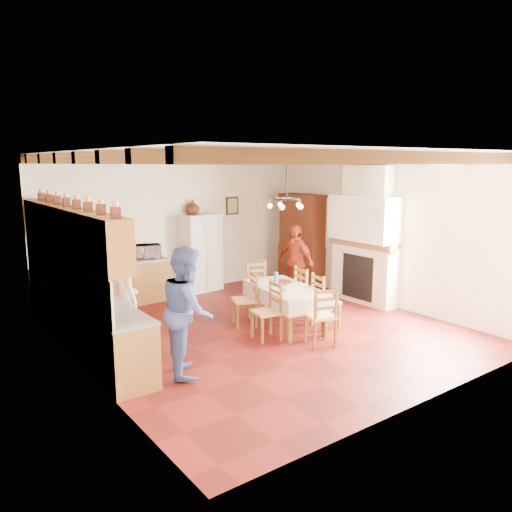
{
  "coord_description": "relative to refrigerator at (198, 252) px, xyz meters",
  "views": [
    {
      "loc": [
        -4.93,
        -6.58,
        2.85
      ],
      "look_at": [
        0.1,
        0.3,
        1.25
      ],
      "focal_mm": 35.0,
      "sensor_mm": 36.0,
      "label": 1
    }
  ],
  "objects": [
    {
      "name": "person_woman_blue",
      "position": [
        -2.4,
        -3.91,
        0.02
      ],
      "size": [
        0.96,
        1.06,
        1.76
      ],
      "primitive_type": "imported",
      "rotation": [
        0.0,
        0.0,
        1.15
      ],
      "color": "#3E4F91",
      "rests_on": "floor"
    },
    {
      "name": "backsplash_left",
      "position": [
        -3.54,
        -2.07,
        0.34
      ],
      "size": [
        0.03,
        4.3,
        0.6
      ],
      "primitive_type": "cube",
      "color": "white",
      "rests_on": "ground"
    },
    {
      "name": "microwave",
      "position": [
        -1.29,
        -0.17,
        0.18
      ],
      "size": [
        0.58,
        0.46,
        0.28
      ],
      "primitive_type": "imported",
      "rotation": [
        0.0,
        0.0,
        -0.26
      ],
      "color": "silver",
      "rests_on": "countertop_back"
    },
    {
      "name": "countertop_left",
      "position": [
        -3.25,
        -2.07,
        0.02
      ],
      "size": [
        0.62,
        4.3,
        0.04
      ],
      "primitive_type": "cube",
      "color": "gray",
      "rests_on": "lower_cabinets_left"
    },
    {
      "name": "lower_cabinets_left",
      "position": [
        -3.25,
        -2.07,
        -0.43
      ],
      "size": [
        0.6,
        4.3,
        0.86
      ],
      "primitive_type": "cube",
      "color": "brown",
      "rests_on": "ground"
    },
    {
      "name": "wall_right",
      "position": [
        2.46,
        -3.12,
        0.64
      ],
      "size": [
        0.02,
        6.5,
        3.0
      ],
      "primitive_type": "cube",
      "color": "beige",
      "rests_on": "ground"
    },
    {
      "name": "chair_left_far",
      "position": [
        -0.62,
        -2.71,
        -0.38
      ],
      "size": [
        0.53,
        0.54,
        0.96
      ],
      "primitive_type": null,
      "rotation": [
        0.0,
        0.0,
        -1.95
      ],
      "color": "brown",
      "rests_on": "floor"
    },
    {
      "name": "wall_front",
      "position": [
        -0.55,
        -6.38,
        0.64
      ],
      "size": [
        6.0,
        0.02,
        3.0
      ],
      "primitive_type": "cube",
      "color": "beige",
      "rests_on": "ground"
    },
    {
      "name": "ceiling",
      "position": [
        -0.55,
        -3.12,
        2.15
      ],
      "size": [
        6.0,
        6.5,
        0.02
      ],
      "primitive_type": "cube",
      "color": "white",
      "rests_on": "ground"
    },
    {
      "name": "countertop_back",
      "position": [
        -2.1,
        -0.17,
        0.02
      ],
      "size": [
        2.34,
        0.62,
        0.04
      ],
      "primitive_type": "cube",
      "color": "gray",
      "rests_on": "lower_cabinets_back"
    },
    {
      "name": "chair_end_near",
      "position": [
        -0.19,
        -4.19,
        -0.38
      ],
      "size": [
        0.52,
        0.5,
        0.96
      ],
      "primitive_type": null,
      "rotation": [
        0.0,
        0.0,
        2.85
      ],
      "color": "brown",
      "rests_on": "floor"
    },
    {
      "name": "wall_left",
      "position": [
        -3.56,
        -3.12,
        0.64
      ],
      "size": [
        0.02,
        6.5,
        3.0
      ],
      "primitive_type": "cube",
      "color": "beige",
      "rests_on": "ground"
    },
    {
      "name": "chair_right_far",
      "position": [
        0.61,
        -3.01,
        -0.38
      ],
      "size": [
        0.44,
        0.46,
        0.96
      ],
      "primitive_type": null,
      "rotation": [
        0.0,
        0.0,
        1.46
      ],
      "color": "brown",
      "rests_on": "floor"
    },
    {
      "name": "floor",
      "position": [
        -0.55,
        -3.12,
        -0.87
      ],
      "size": [
        6.0,
        6.5,
        0.02
      ],
      "primitive_type": "cube",
      "color": "#4E120F",
      "rests_on": "ground"
    },
    {
      "name": "hutch",
      "position": [
        2.2,
        -1.02,
        0.2
      ],
      "size": [
        0.55,
        1.2,
        2.13
      ],
      "primitive_type": null,
      "rotation": [
        0.0,
        0.0,
        0.05
      ],
      "color": "#3A1A0C",
      "rests_on": "floor"
    },
    {
      "name": "upper_cabinets",
      "position": [
        -3.38,
        -2.07,
        0.99
      ],
      "size": [
        0.35,
        4.2,
        0.7
      ],
      "primitive_type": "cube",
      "color": "brown",
      "rests_on": "ground"
    },
    {
      "name": "dining_table",
      "position": [
        -0.09,
        -3.19,
        -0.22
      ],
      "size": [
        1.09,
        1.76,
        0.72
      ],
      "rotation": [
        0.0,
        0.0,
        -0.16
      ],
      "color": "white",
      "rests_on": "floor"
    },
    {
      "name": "wall_back",
      "position": [
        -0.55,
        0.14,
        0.64
      ],
      "size": [
        6.0,
        0.02,
        3.0
      ],
      "primitive_type": "cube",
      "color": "beige",
      "rests_on": "ground"
    },
    {
      "name": "fridge_vase",
      "position": [
        -0.12,
        0.0,
        1.03
      ],
      "size": [
        0.39,
        0.39,
        0.33
      ],
      "primitive_type": "imported",
      "rotation": [
        0.0,
        0.0,
        -0.29
      ],
      "color": "#3A1A0C",
      "rests_on": "refrigerator"
    },
    {
      "name": "chair_right_near",
      "position": [
        0.47,
        -3.63,
        -0.38
      ],
      "size": [
        0.48,
        0.49,
        0.96
      ],
      "primitive_type": null,
      "rotation": [
        0.0,
        0.0,
        1.37
      ],
      "color": "brown",
      "rests_on": "floor"
    },
    {
      "name": "ceiling_beams",
      "position": [
        -0.55,
        -3.12,
        2.05
      ],
      "size": [
        6.0,
        6.3,
        0.16
      ],
      "primitive_type": null,
      "color": "#34180F",
      "rests_on": "ground"
    },
    {
      "name": "person_man",
      "position": [
        -2.74,
        -2.57,
        -0.07
      ],
      "size": [
        0.39,
        0.59,
        1.59
      ],
      "primitive_type": "imported",
      "rotation": [
        0.0,
        0.0,
        1.55
      ],
      "color": "white",
      "rests_on": "floor"
    },
    {
      "name": "backsplash_back",
      "position": [
        -2.1,
        0.12,
        0.34
      ],
      "size": [
        2.3,
        0.03,
        0.6
      ],
      "primitive_type": "cube",
      "color": "white",
      "rests_on": "ground"
    },
    {
      "name": "chair_left_near",
      "position": [
        -0.75,
        -3.51,
        -0.38
      ],
      "size": [
        0.47,
        0.48,
        0.96
      ],
      "primitive_type": null,
      "rotation": [
        0.0,
        0.0,
        -1.74
      ],
      "color": "brown",
      "rests_on": "floor"
    },
    {
      "name": "refrigerator",
      "position": [
        0.0,
        0.0,
        0.0
      ],
      "size": [
        0.93,
        0.8,
        1.73
      ],
      "primitive_type": "cube",
      "rotation": [
        0.0,
        0.0,
        0.1
      ],
      "color": "silver",
      "rests_on": "floor"
    },
    {
      "name": "chair_end_far",
      "position": [
        0.07,
        -2.21,
        -0.38
      ],
      "size": [
        0.52,
        0.5,
        0.96
      ],
      "primitive_type": null,
      "rotation": [
        0.0,
        0.0,
        -0.29
      ],
      "color": "brown",
      "rests_on": "floor"
    },
    {
      "name": "lower_cabinets_back",
      "position": [
        -2.1,
        -0.17,
        -0.43
      ],
      "size": [
        2.3,
        0.6,
        0.86
      ],
      "primitive_type": "cube",
      "color": "brown",
      "rests_on": "ground"
    },
    {
      "name": "chandelier",
      "position": [
        -0.09,
        -3.19,
        1.39
      ],
      "size": [
        0.47,
        0.47,
        0.03
      ],
      "primitive_type": "torus",
      "color": "black",
      "rests_on": "ground"
    },
    {
      "name": "fireplace",
      "position": [
        2.17,
        -2.92,
        0.54
      ],
      "size": [
        0.56,
        1.6,
        2.8
      ],
      "primitive_type": null,
      "color": "beige",
      "rests_on": "ground"
    },
    {
      "name": "person_woman_red",
      "position": [
        1.25,
        -1.88,
        -0.07
      ],
      "size": [
        0.53,
        0.98,
        1.59
      ],
      "primitive_type": "imported",
      "rotation": [
        0.0,
        0.0,
        -1.41
      ],
      "color": "#A03319",
      "rests_on": "floor"
    },
    {
      "name": "wall_picture",
      "position": [
        1.0,
        0.11,
        0.99
      ],
      "size": [
        0.34,
        0.03,
        0.42
      ],
      "primitive_type": "cube",
      "color": "black",
      "rests_on": "ground"
    }
  ]
}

